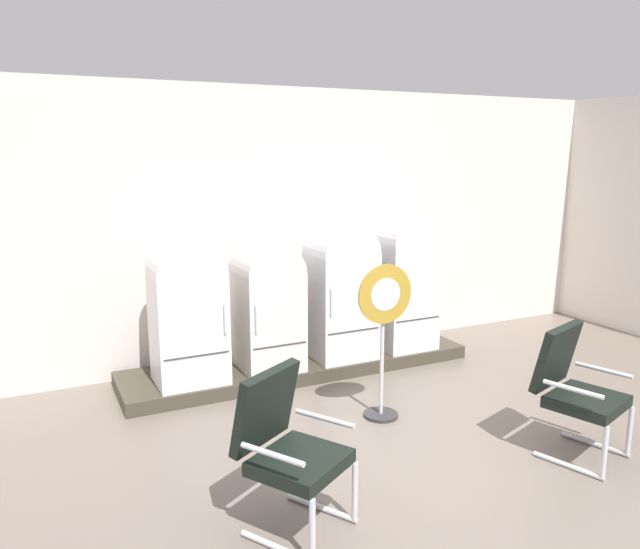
% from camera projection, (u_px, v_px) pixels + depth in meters
% --- Properties ---
extents(ground, '(12.00, 10.00, 0.05)m').
position_uv_depth(ground, '(477.00, 513.00, 4.20)').
color(ground, '#71655A').
extents(back_wall, '(11.76, 0.12, 3.14)m').
position_uv_depth(back_wall, '(276.00, 225.00, 7.11)').
color(back_wall, silver).
rests_on(back_wall, ground).
extents(side_wall_right, '(0.16, 2.20, 3.14)m').
position_uv_depth(side_wall_right, '(637.00, 218.00, 8.06)').
color(side_wall_right, silver).
rests_on(side_wall_right, ground).
extents(display_plinth, '(3.91, 0.95, 0.14)m').
position_uv_depth(display_plinth, '(299.00, 364.00, 6.85)').
color(display_plinth, '#433C2F').
rests_on(display_plinth, ground).
extents(refrigerator_0, '(0.69, 0.61, 1.46)m').
position_uv_depth(refrigerator_0, '(188.00, 307.00, 6.01)').
color(refrigerator_0, white).
rests_on(refrigerator_0, display_plinth).
extents(refrigerator_1, '(0.63, 0.70, 1.37)m').
position_uv_depth(refrigerator_1, '(267.00, 302.00, 6.43)').
color(refrigerator_1, silver).
rests_on(refrigerator_1, display_plinth).
extents(refrigerator_2, '(0.68, 0.63, 1.52)m').
position_uv_depth(refrigerator_2, '(341.00, 287.00, 6.75)').
color(refrigerator_2, white).
rests_on(refrigerator_2, display_plinth).
extents(refrigerator_3, '(0.64, 0.72, 1.59)m').
position_uv_depth(refrigerator_3, '(402.00, 276.00, 7.14)').
color(refrigerator_3, white).
rests_on(refrigerator_3, display_plinth).
extents(armchair_left, '(0.81, 0.83, 1.05)m').
position_uv_depth(armchair_left, '(287.00, 442.00, 3.92)').
color(armchair_left, silver).
rests_on(armchair_left, ground).
extents(armchair_right, '(0.74, 0.78, 1.05)m').
position_uv_depth(armchair_right, '(575.00, 385.00, 4.88)').
color(armchair_right, silver).
rests_on(armchair_right, ground).
extents(sign_stand, '(0.54, 0.32, 1.45)m').
position_uv_depth(sign_stand, '(383.00, 338.00, 5.51)').
color(sign_stand, '#2D2D30').
rests_on(sign_stand, ground).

